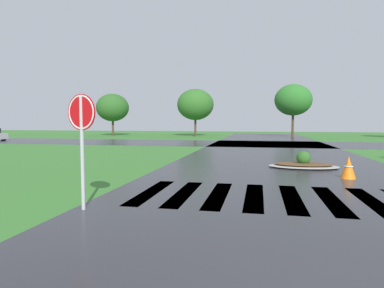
# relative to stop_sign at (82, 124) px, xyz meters

# --- Properties ---
(asphalt_roadway) EXTENTS (9.42, 80.00, 0.01)m
(asphalt_roadway) POSITION_rel_stop_sign_xyz_m (4.44, 6.38, -1.81)
(asphalt_roadway) COLOR #2B2B30
(asphalt_roadway) RESTS_ON ground
(asphalt_cross_road) EXTENTS (90.00, 8.47, 0.01)m
(asphalt_cross_road) POSITION_rel_stop_sign_xyz_m (4.44, 21.99, -1.81)
(asphalt_cross_road) COLOR #2B2B30
(asphalt_cross_road) RESTS_ON ground
(crosswalk_stripes) EXTENTS (7.65, 3.15, 0.01)m
(crosswalk_stripes) POSITION_rel_stop_sign_xyz_m (4.44, 1.97, -1.81)
(crosswalk_stripes) COLOR white
(crosswalk_stripes) RESTS_ON ground
(stop_sign) EXTENTS (0.74, 0.24, 2.45)m
(stop_sign) POSITION_rel_stop_sign_xyz_m (0.00, 0.00, 0.00)
(stop_sign) COLOR #B2B5BA
(stop_sign) RESTS_ON ground
(median_island) EXTENTS (2.77, 1.62, 0.68)m
(median_island) POSITION_rel_stop_sign_xyz_m (5.42, 7.61, -1.67)
(median_island) COLOR #9E9B93
(median_island) RESTS_ON ground
(traffic_cone) EXTENTS (0.47, 0.47, 0.74)m
(traffic_cone) POSITION_rel_stop_sign_xyz_m (6.54, 5.23, -1.45)
(traffic_cone) COLOR orange
(traffic_cone) RESTS_ON ground
(background_treeline) EXTENTS (40.47, 4.96, 6.32)m
(background_treeline) POSITION_rel_stop_sign_xyz_m (0.47, 34.79, 2.22)
(background_treeline) COLOR #4C3823
(background_treeline) RESTS_ON ground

